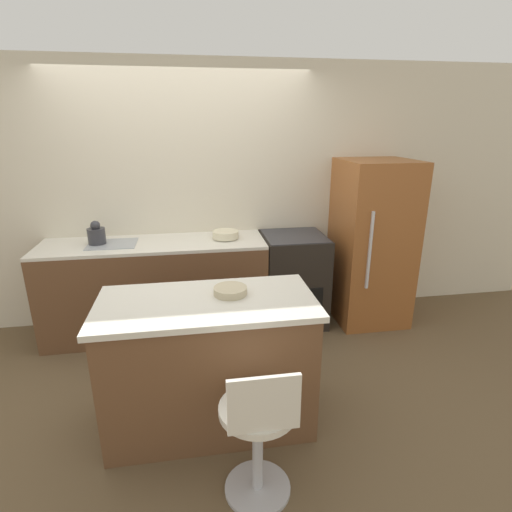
# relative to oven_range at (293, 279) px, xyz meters

# --- Properties ---
(ground_plane) EXTENTS (14.00, 14.00, 0.00)m
(ground_plane) POSITION_rel_oven_range_xyz_m (-1.07, -0.33, -0.47)
(ground_plane) COLOR brown
(wall_back) EXTENTS (8.00, 0.06, 2.60)m
(wall_back) POSITION_rel_oven_range_xyz_m (-1.07, 0.35, 0.83)
(wall_back) COLOR beige
(wall_back) RESTS_ON ground_plane
(back_counter) EXTENTS (2.12, 0.63, 0.94)m
(back_counter) POSITION_rel_oven_range_xyz_m (-1.38, 0.00, -0.00)
(back_counter) COLOR brown
(back_counter) RESTS_ON ground_plane
(kitchen_island) EXTENTS (1.41, 0.70, 0.94)m
(kitchen_island) POSITION_rel_oven_range_xyz_m (-0.94, -1.38, -0.00)
(kitchen_island) COLOR brown
(kitchen_island) RESTS_ON ground_plane
(oven_range) EXTENTS (0.63, 0.64, 0.94)m
(oven_range) POSITION_rel_oven_range_xyz_m (0.00, 0.00, 0.00)
(oven_range) COLOR black
(oven_range) RESTS_ON ground_plane
(refrigerator) EXTENTS (0.70, 0.74, 1.68)m
(refrigerator) POSITION_rel_oven_range_xyz_m (0.81, -0.04, 0.37)
(refrigerator) COLOR #995628
(refrigerator) RESTS_ON ground_plane
(stool_chair) EXTENTS (0.42, 0.42, 0.89)m
(stool_chair) POSITION_rel_oven_range_xyz_m (-0.71, -2.03, -0.04)
(stool_chair) COLOR #B7B7BC
(stool_chair) RESTS_ON ground_plane
(kettle) EXTENTS (0.16, 0.16, 0.22)m
(kettle) POSITION_rel_oven_range_xyz_m (-1.89, 0.02, 0.56)
(kettle) COLOR #333338
(kettle) RESTS_ON back_counter
(mixing_bowl) EXTENTS (0.25, 0.25, 0.07)m
(mixing_bowl) POSITION_rel_oven_range_xyz_m (-0.69, 0.02, 0.51)
(mixing_bowl) COLOR beige
(mixing_bowl) RESTS_ON back_counter
(fruit_bowl) EXTENTS (0.22, 0.22, 0.05)m
(fruit_bowl) POSITION_rel_oven_range_xyz_m (-0.78, -1.31, 0.49)
(fruit_bowl) COLOR #C1B28E
(fruit_bowl) RESTS_ON kitchen_island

